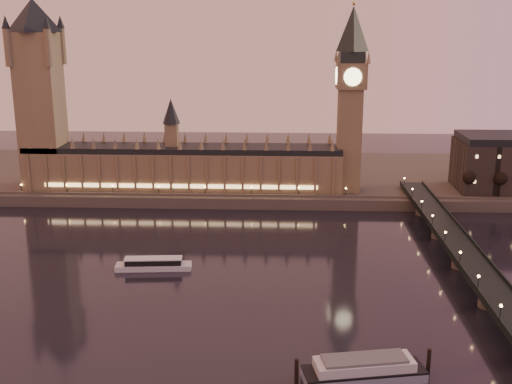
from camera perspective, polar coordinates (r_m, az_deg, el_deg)
ground at (r=256.62m, az=-1.59°, el=-7.98°), size 700.00×700.00×0.00m
far_embankment at (r=412.45m, az=4.19°, el=1.34°), size 560.00×130.00×6.00m
palace_of_westminster at (r=369.64m, az=-6.51°, el=2.65°), size 180.00×26.62×52.00m
victoria_tower at (r=383.69m, az=-18.73°, el=9.08°), size 31.68×31.68×118.00m
big_ben at (r=360.34m, az=8.43°, el=9.08°), size 17.68×17.68×104.00m
westminster_bridge at (r=264.59m, az=18.76°, el=-6.79°), size 13.20×260.00×15.30m
bare_tree_0 at (r=368.99m, az=18.38°, el=1.04°), size 6.56×6.56×13.34m
bare_tree_1 at (r=373.39m, az=20.59°, el=1.00°), size 6.56×6.56×13.34m
cruise_boat_a at (r=271.35m, az=-9.10°, el=-6.36°), size 31.67×9.39×4.99m
moored_barge at (r=193.60m, az=9.57°, el=-15.30°), size 40.03×16.28×7.47m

